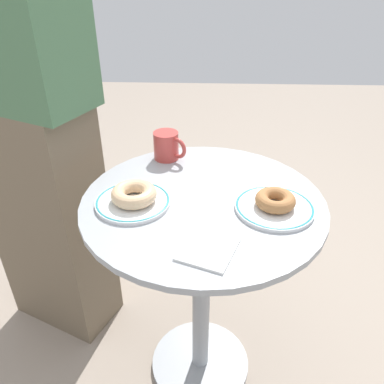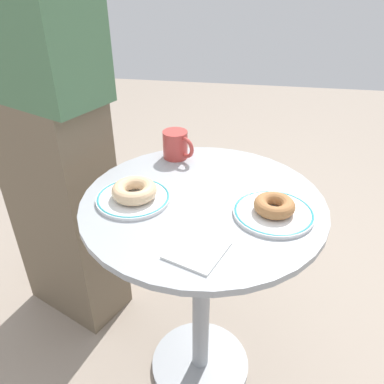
% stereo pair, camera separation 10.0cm
% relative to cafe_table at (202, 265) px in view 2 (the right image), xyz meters
% --- Properties ---
extents(ground_plane, '(7.00, 7.00, 0.02)m').
position_rel_cafe_table_xyz_m(ground_plane, '(0.00, 0.00, -0.50)').
color(ground_plane, gray).
extents(cafe_table, '(0.65, 0.65, 0.72)m').
position_rel_cafe_table_xyz_m(cafe_table, '(0.00, 0.00, 0.00)').
color(cafe_table, '#999EA3').
rests_on(cafe_table, ground).
extents(plate_left, '(0.20, 0.20, 0.01)m').
position_rel_cafe_table_xyz_m(plate_left, '(-0.18, -0.03, 0.24)').
color(plate_left, white).
rests_on(plate_left, cafe_table).
extents(plate_right, '(0.20, 0.20, 0.01)m').
position_rel_cafe_table_xyz_m(plate_right, '(0.18, -0.04, 0.24)').
color(plate_right, white).
rests_on(plate_right, cafe_table).
extents(donut_glazed, '(0.12, 0.12, 0.04)m').
position_rel_cafe_table_xyz_m(donut_glazed, '(-0.18, -0.03, 0.26)').
color(donut_glazed, '#E0B789').
rests_on(donut_glazed, plate_left).
extents(donut_cinnamon, '(0.14, 0.14, 0.03)m').
position_rel_cafe_table_xyz_m(donut_cinnamon, '(0.18, -0.04, 0.26)').
color(donut_cinnamon, '#A36B3D').
rests_on(donut_cinnamon, plate_right).
extents(paper_napkin, '(0.15, 0.16, 0.01)m').
position_rel_cafe_table_xyz_m(paper_napkin, '(0.01, -0.21, 0.23)').
color(paper_napkin, white).
rests_on(paper_napkin, cafe_table).
extents(coffee_mug, '(0.11, 0.09, 0.09)m').
position_rel_cafe_table_xyz_m(coffee_mug, '(-0.12, 0.24, 0.28)').
color(coffee_mug, '#B73D38').
rests_on(coffee_mug, cafe_table).
extents(person_figure, '(0.50, 0.38, 1.69)m').
position_rel_cafe_table_xyz_m(person_figure, '(-0.55, 0.25, 0.34)').
color(person_figure, brown).
rests_on(person_figure, ground).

